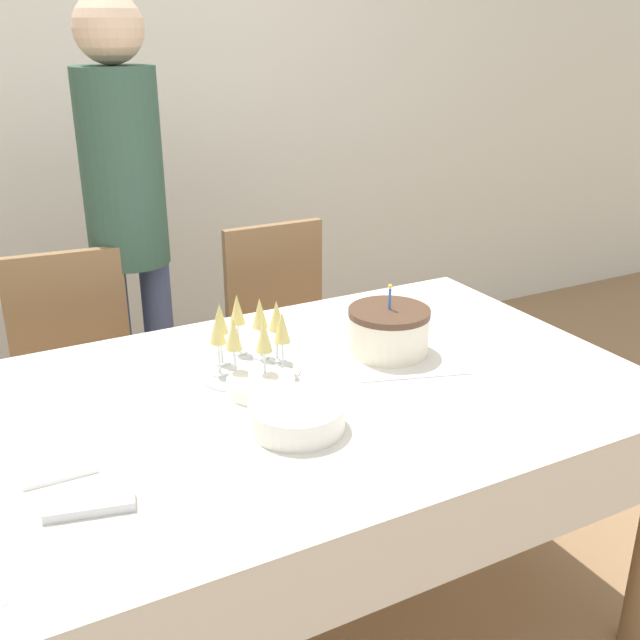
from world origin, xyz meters
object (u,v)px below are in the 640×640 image
dining_chair_far_right (287,339)px  birthday_cake (389,330)px  person_standing (125,203)px  dining_chair_far_left (78,382)px  champagne_tray (249,336)px  plate_stack_main (297,416)px  plate_stack_dessert (261,385)px

dining_chair_far_right → birthday_cake: (-0.05, -0.78, 0.33)m
birthday_cake → person_standing: (-0.47, 0.97, 0.22)m
dining_chair_far_left → dining_chair_far_right: same height
dining_chair_far_right → champagne_tray: (-0.44, -0.70, 0.37)m
birthday_cake → plate_stack_main: birthday_cake is taller
dining_chair_far_left → plate_stack_main: (0.32, -1.04, 0.30)m
plate_stack_main → plate_stack_dessert: size_ratio=1.29×
birthday_cake → plate_stack_dessert: size_ratio=1.33×
dining_chair_far_left → person_standing: (0.27, 0.19, 0.55)m
dining_chair_far_right → birthday_cake: bearing=-93.8°
dining_chair_far_left → person_standing: 0.64m
champagne_tray → plate_stack_main: size_ratio=1.28×
birthday_cake → plate_stack_dessert: bearing=-172.2°
person_standing → champagne_tray: bearing=-85.0°
birthday_cake → champagne_tray: (-0.39, 0.07, 0.03)m
dining_chair_far_left → champagne_tray: champagne_tray is taller
birthday_cake → champagne_tray: 0.40m
champagne_tray → plate_stack_dessert: size_ratio=1.65×
birthday_cake → plate_stack_main: (-0.42, -0.26, -0.03)m
dining_chair_far_left → birthday_cake: size_ratio=4.09×
dining_chair_far_left → plate_stack_main: bearing=-73.1°
dining_chair_far_right → plate_stack_dessert: bearing=-119.3°
dining_chair_far_right → person_standing: bearing=159.7°
person_standing → dining_chair_far_left: bearing=-143.9°
birthday_cake → champagne_tray: birthday_cake is taller
champagne_tray → person_standing: 0.92m
plate_stack_main → birthday_cake: bearing=32.3°
dining_chair_far_right → champagne_tray: size_ratio=3.30×
plate_stack_dessert → dining_chair_far_left: bearing=110.8°
champagne_tray → plate_stack_main: bearing=-94.6°
dining_chair_far_left → birthday_cake: bearing=-46.7°
plate_stack_main → plate_stack_dessert: 0.21m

